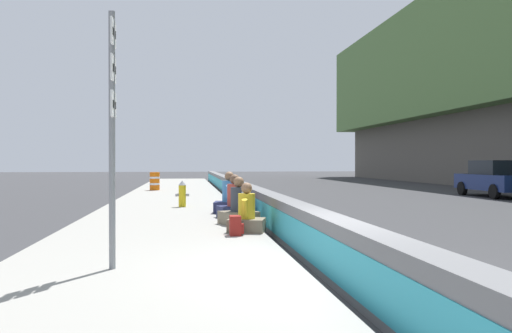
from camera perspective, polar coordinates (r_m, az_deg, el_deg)
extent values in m
plane|color=#353538|center=(7.52, 8.90, -12.07)|extent=(160.00, 160.00, 0.00)
cube|color=gray|center=(7.23, -12.14, -12.02)|extent=(80.00, 4.40, 0.14)
cube|color=slate|center=(7.44, 8.91, -8.88)|extent=(76.00, 0.44, 0.85)
cube|color=teal|center=(7.39, 7.21, -9.28)|extent=(74.48, 0.01, 0.54)
cylinder|color=gray|center=(7.58, -15.44, 2.78)|extent=(0.09, 0.09, 3.60)
cube|color=white|center=(7.78, -15.32, 13.89)|extent=(0.44, 0.02, 0.36)
cube|color=black|center=(7.78, -15.21, 13.89)|extent=(0.30, 0.01, 0.10)
cube|color=white|center=(7.68, -15.31, 10.25)|extent=(0.44, 0.02, 0.36)
cube|color=black|center=(7.68, -15.20, 10.26)|extent=(0.30, 0.01, 0.10)
cube|color=white|center=(7.61, -15.30, 6.54)|extent=(0.44, 0.02, 0.36)
cube|color=black|center=(7.61, -15.19, 6.54)|extent=(0.30, 0.01, 0.10)
cylinder|color=gold|center=(17.56, -8.05, -3.21)|extent=(0.24, 0.24, 0.72)
cone|color=gray|center=(17.54, -8.05, -1.78)|extent=(0.26, 0.26, 0.16)
cylinder|color=gray|center=(17.56, -7.49, -3.09)|extent=(0.10, 0.12, 0.10)
cylinder|color=gray|center=(17.56, -8.60, -3.09)|extent=(0.10, 0.12, 0.10)
cube|color=#706651|center=(11.23, -1.03, -6.43)|extent=(0.82, 0.90, 0.28)
cylinder|color=gold|center=(11.19, -1.03, -4.34)|extent=(0.36, 0.36, 0.54)
sphere|color=#8E6647|center=(11.16, -1.03, -2.37)|extent=(0.24, 0.24, 0.24)
cylinder|color=gold|center=(11.39, -0.88, -4.53)|extent=(0.30, 0.19, 0.47)
cylinder|color=gold|center=(11.00, -1.19, -4.71)|extent=(0.30, 0.19, 0.47)
cube|color=#706651|center=(12.62, -1.90, -5.61)|extent=(0.93, 1.00, 0.31)
cylinder|color=#333842|center=(12.58, -1.90, -3.60)|extent=(0.39, 0.39, 0.58)
sphere|color=#8E6647|center=(12.56, -1.90, -1.70)|extent=(0.26, 0.26, 0.26)
cylinder|color=#333842|center=(12.78, -2.31, -3.80)|extent=(0.33, 0.23, 0.51)
cylinder|color=#333842|center=(12.39, -1.48, -3.93)|extent=(0.33, 0.23, 0.51)
cube|color=#23284C|center=(14.04, -2.35, -4.97)|extent=(0.86, 0.96, 0.31)
cylinder|color=#AD3D33|center=(14.00, -2.35, -3.13)|extent=(0.40, 0.40, 0.59)
sphere|color=brown|center=(13.98, -2.35, -1.39)|extent=(0.26, 0.26, 0.26)
cylinder|color=#AD3D33|center=(14.22, -2.60, -3.32)|extent=(0.32, 0.20, 0.52)
cylinder|color=#AD3D33|center=(13.80, -2.09, -3.43)|extent=(0.32, 0.20, 0.52)
cube|color=#23284C|center=(15.42, -2.94, -4.46)|extent=(0.87, 0.98, 0.33)
cylinder|color=#427FB7|center=(15.38, -2.94, -2.71)|extent=(0.42, 0.42, 0.62)
sphere|color=#8E6647|center=(15.36, -2.94, -1.06)|extent=(0.27, 0.27, 0.27)
cylinder|color=#427FB7|center=(15.61, -2.87, -2.89)|extent=(0.33, 0.19, 0.54)
cylinder|color=#427FB7|center=(15.16, -3.01, -2.99)|extent=(0.33, 0.19, 0.54)
cube|color=maroon|center=(10.70, -2.29, -6.46)|extent=(0.32, 0.22, 0.40)
cube|color=maroon|center=(10.72, -1.54, -6.77)|extent=(0.22, 0.06, 0.20)
cylinder|color=orange|center=(28.07, -11.00, -1.59)|extent=(0.52, 0.52, 0.95)
cylinder|color=white|center=(28.07, -11.00, -1.20)|extent=(0.54, 0.54, 0.10)
cylinder|color=white|center=(28.08, -11.00, -1.88)|extent=(0.54, 0.54, 0.10)
cube|color=navy|center=(26.76, 24.65, -1.57)|extent=(4.56, 1.97, 0.72)
cube|color=black|center=(26.66, 24.76, -0.09)|extent=(2.26, 1.70, 0.66)
cylinder|color=black|center=(27.63, 21.59, -2.24)|extent=(0.67, 0.24, 0.66)
cylinder|color=black|center=(28.45, 24.69, -2.17)|extent=(0.67, 0.24, 0.66)
cylinder|color=black|center=(25.10, 24.59, -2.52)|extent=(0.67, 0.24, 0.66)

